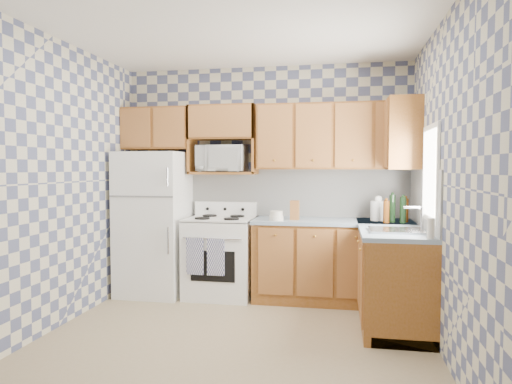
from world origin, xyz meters
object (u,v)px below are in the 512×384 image
at_px(microwave, 222,159).
at_px(electric_kettle, 378,211).
at_px(refrigerator, 154,223).
at_px(stove_body, 220,258).

distance_m(microwave, electric_kettle, 1.89).
height_order(refrigerator, microwave, microwave).
distance_m(stove_body, electric_kettle, 1.87).
xyz_separation_m(refrigerator, microwave, (0.79, 0.20, 0.77)).
relative_size(refrigerator, stove_body, 1.87).
distance_m(refrigerator, stove_body, 0.89).
height_order(stove_body, microwave, microwave).
xyz_separation_m(microwave, electric_kettle, (1.79, -0.13, -0.58)).
bearing_deg(microwave, refrigerator, -165.17).
relative_size(stove_body, electric_kettle, 4.20).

